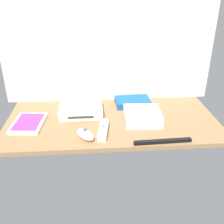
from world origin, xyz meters
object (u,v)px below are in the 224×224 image
(mini_computer, at_px, (142,116))
(sensor_bar, at_px, (163,141))
(game_console, at_px, (81,110))
(remote_wand, at_px, (103,130))
(network_router, at_px, (133,102))
(remote_nunchuk, at_px, (85,135))
(game_case, at_px, (29,123))

(mini_computer, height_order, sensor_bar, mini_computer)
(mini_computer, xyz_separation_m, sensor_bar, (0.05, -0.19, -0.02))
(game_console, relative_size, sensor_bar, 0.89)
(game_console, bearing_deg, remote_wand, -63.13)
(mini_computer, height_order, remote_wand, mini_computer)
(network_router, height_order, sensor_bar, network_router)
(remote_wand, bearing_deg, mini_computer, 35.26)
(mini_computer, bearing_deg, game_console, 161.25)
(mini_computer, bearing_deg, network_router, 95.84)
(game_console, height_order, remote_nunchuk, remote_nunchuk)
(network_router, height_order, remote_nunchuk, remote_nunchuk)
(mini_computer, height_order, network_router, mini_computer)
(network_router, xyz_separation_m, remote_wand, (-0.17, -0.28, -0.00))
(game_case, distance_m, remote_wand, 0.36)
(mini_computer, relative_size, remote_wand, 1.17)
(mini_computer, distance_m, remote_nunchuk, 0.30)
(sensor_bar, bearing_deg, remote_wand, 155.46)
(remote_wand, distance_m, sensor_bar, 0.26)
(game_case, relative_size, network_router, 1.09)
(game_case, height_order, remote_nunchuk, remote_nunchuk)
(game_console, xyz_separation_m, mini_computer, (0.29, -0.10, 0.00))
(game_case, relative_size, remote_nunchuk, 1.91)
(network_router, bearing_deg, game_console, -165.88)
(remote_wand, distance_m, remote_nunchuk, 0.09)
(game_console, height_order, remote_wand, game_console)
(game_console, distance_m, remote_wand, 0.22)
(network_router, bearing_deg, remote_wand, -124.20)
(mini_computer, bearing_deg, sensor_bar, -75.33)
(mini_computer, distance_m, game_case, 0.53)
(remote_wand, height_order, sensor_bar, remote_wand)
(game_console, height_order, sensor_bar, game_console)
(network_router, bearing_deg, game_case, -163.75)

